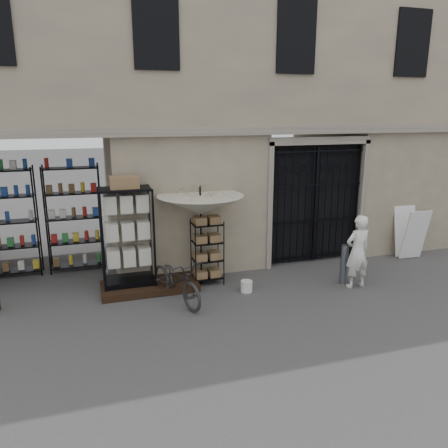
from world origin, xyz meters
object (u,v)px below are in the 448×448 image
object	(u,v)px
market_umbrella	(200,200)
bicycle	(177,301)
display_cabinet	(128,242)
wire_rack	(207,252)
easel_sign	(410,233)
white_bucket	(246,286)
shopkeeper	(355,286)
steel_bollard	(344,264)

from	to	relation	value
market_umbrella	bicycle	world-z (taller)	market_umbrella
display_cabinet	market_umbrella	size ratio (longest dim) A/B	0.85
wire_rack	easel_sign	bearing A→B (deg)	22.02
white_bucket	bicycle	distance (m)	1.49
display_cabinet	easel_sign	xyz separation A→B (m)	(7.04, -0.00, -0.40)
display_cabinet	white_bucket	distance (m)	2.63
market_umbrella	shopkeeper	bearing A→B (deg)	-21.01
wire_rack	steel_bollard	distance (m)	2.99
market_umbrella	easel_sign	world-z (taller)	market_umbrella
steel_bollard	white_bucket	bearing A→B (deg)	174.98
wire_rack	steel_bollard	bearing A→B (deg)	3.09
white_bucket	bicycle	world-z (taller)	bicycle
wire_rack	market_umbrella	bearing A→B (deg)	-169.12
display_cabinet	shopkeeper	world-z (taller)	display_cabinet
shopkeeper	easel_sign	distance (m)	2.80
wire_rack	market_umbrella	distance (m)	1.18
wire_rack	market_umbrella	world-z (taller)	market_umbrella
wire_rack	easel_sign	distance (m)	5.38
easel_sign	market_umbrella	bearing A→B (deg)	-175.91
white_bucket	bicycle	xyz separation A→B (m)	(-1.49, -0.04, -0.12)
wire_rack	steel_bollard	world-z (taller)	wire_rack
steel_bollard	easel_sign	size ratio (longest dim) A/B	0.68
market_umbrella	steel_bollard	world-z (taller)	market_umbrella
market_umbrella	steel_bollard	xyz separation A→B (m)	(2.96, -0.94, -1.43)
easel_sign	display_cabinet	bearing A→B (deg)	-176.68
bicycle	steel_bollard	bearing A→B (deg)	-21.97
bicycle	steel_bollard	world-z (taller)	steel_bollard
bicycle	shopkeeper	world-z (taller)	bicycle
display_cabinet	white_bucket	bearing A→B (deg)	-35.52
wire_rack	shopkeeper	distance (m)	3.27
wire_rack	steel_bollard	xyz separation A→B (m)	(2.83, -0.92, -0.26)
display_cabinet	wire_rack	size ratio (longest dim) A/B	1.55
bicycle	steel_bollard	distance (m)	3.70
market_umbrella	shopkeeper	world-z (taller)	market_umbrella
market_umbrella	shopkeeper	distance (m)	3.81
easel_sign	white_bucket	bearing A→B (deg)	-166.85
display_cabinet	shopkeeper	size ratio (longest dim) A/B	1.39
white_bucket	easel_sign	size ratio (longest dim) A/B	0.19
market_umbrella	steel_bollard	bearing A→B (deg)	-17.58
wire_rack	easel_sign	size ratio (longest dim) A/B	1.11
market_umbrella	shopkeeper	xyz separation A→B (m)	(3.10, -1.19, -1.86)
market_umbrella	bicycle	size ratio (longest dim) A/B	1.50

